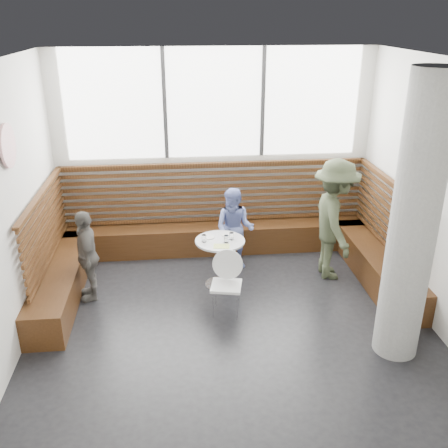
{
  "coord_description": "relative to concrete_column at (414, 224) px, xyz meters",
  "views": [
    {
      "loc": [
        -0.64,
        -5.21,
        3.66
      ],
      "look_at": [
        0.0,
        1.0,
        1.0
      ],
      "focal_mm": 40.0,
      "sensor_mm": 36.0,
      "label": 1
    }
  ],
  "objects": [
    {
      "name": "glass_right",
      "position": [
        -1.73,
        1.69,
        -0.83
      ],
      "size": [
        0.06,
        0.06,
        0.1
      ],
      "primitive_type": "cylinder",
      "color": "white",
      "rests_on": "cafe_table"
    },
    {
      "name": "menu_card",
      "position": [
        -1.9,
        1.49,
        -0.88
      ],
      "size": [
        0.23,
        0.18,
        0.0
      ],
      "primitive_type": "cube",
      "rotation": [
        0.0,
        0.0,
        -0.12
      ],
      "color": "#A5C64C",
      "rests_on": "cafe_table"
    },
    {
      "name": "concrete_column",
      "position": [
        0.0,
        0.0,
        0.0
      ],
      "size": [
        0.5,
        0.5,
        3.2
      ],
      "primitive_type": "cylinder",
      "color": "gray",
      "rests_on": "ground"
    },
    {
      "name": "glass_left",
      "position": [
        -2.12,
        1.66,
        -0.83
      ],
      "size": [
        0.07,
        0.07,
        0.1
      ],
      "primitive_type": "cylinder",
      "color": "white",
      "rests_on": "cafe_table"
    },
    {
      "name": "child_left",
      "position": [
        -3.71,
        1.56,
        -0.96
      ],
      "size": [
        0.44,
        0.79,
        1.28
      ],
      "primitive_type": "imported",
      "rotation": [
        0.0,
        0.0,
        -1.39
      ],
      "color": "#5E5A55",
      "rests_on": "ground"
    },
    {
      "name": "booth",
      "position": [
        -1.85,
        2.37,
        -1.19
      ],
      "size": [
        5.0,
        2.5,
        1.44
      ],
      "color": "#39200E",
      "rests_on": "ground"
    },
    {
      "name": "plate_far",
      "position": [
        -1.77,
        1.84,
        -0.87
      ],
      "size": [
        0.18,
        0.18,
        0.01
      ],
      "primitive_type": "cylinder",
      "color": "white",
      "rests_on": "cafe_table"
    },
    {
      "name": "room",
      "position": [
        -1.85,
        0.6,
        0.0
      ],
      "size": [
        5.0,
        5.0,
        3.2
      ],
      "color": "silver",
      "rests_on": "ground"
    },
    {
      "name": "wall_art",
      "position": [
        -4.31,
        1.0,
        0.7
      ],
      "size": [
        0.03,
        0.5,
        0.5
      ],
      "primitive_type": "cylinder",
      "rotation": [
        0.0,
        1.57,
        0.0
      ],
      "color": "white",
      "rests_on": "room"
    },
    {
      "name": "plate_near",
      "position": [
        -2.06,
        1.8,
        -0.87
      ],
      "size": [
        0.18,
        0.18,
        0.01
      ],
      "primitive_type": "cylinder",
      "color": "white",
      "rests_on": "cafe_table"
    },
    {
      "name": "glass_mid",
      "position": [
        -1.82,
        1.61,
        -0.83
      ],
      "size": [
        0.07,
        0.07,
        0.1
      ],
      "primitive_type": "cylinder",
      "color": "white",
      "rests_on": "cafe_table"
    },
    {
      "name": "cafe_chair",
      "position": [
        -1.89,
        1.01,
        -1.11
      ],
      "size": [
        0.4,
        0.39,
        0.84
      ],
      "rotation": [
        0.0,
        0.0,
        -0.21
      ],
      "color": "white",
      "rests_on": "ground"
    },
    {
      "name": "child_back",
      "position": [
        -1.62,
        2.25,
        -0.97
      ],
      "size": [
        0.74,
        0.67,
        1.27
      ],
      "primitive_type": "imported",
      "rotation": [
        0.0,
        0.0,
        -0.36
      ],
      "color": "#7382C8",
      "rests_on": "ground"
    },
    {
      "name": "cafe_table",
      "position": [
        -1.9,
        1.69,
        -1.09
      ],
      "size": [
        0.7,
        0.7,
        0.72
      ],
      "color": "silver",
      "rests_on": "ground"
    },
    {
      "name": "adult_man",
      "position": [
        -0.22,
        1.84,
        -0.71
      ],
      "size": [
        0.71,
        1.18,
        1.79
      ],
      "primitive_type": "imported",
      "rotation": [
        0.0,
        0.0,
        1.53
      ],
      "color": "#3D462E",
      "rests_on": "ground"
    }
  ]
}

